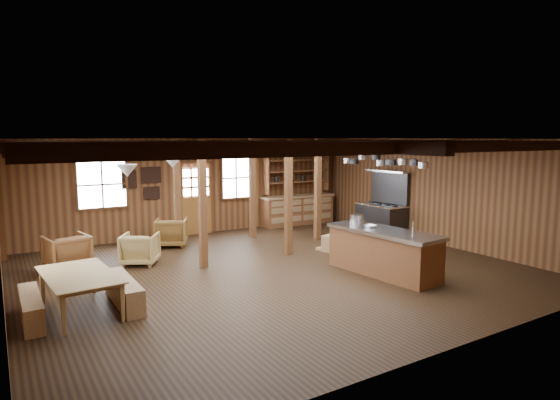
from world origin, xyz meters
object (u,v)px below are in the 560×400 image
Objects in this scene: commercial_range at (383,213)px; armchair_a at (67,252)px; armchair_b at (171,232)px; kitchen_island at (383,251)px; armchair_c at (140,249)px; dining_table at (82,293)px.

commercial_range reaches higher than armchair_a.
kitchen_island is at bearing 146.94° from armchair_b.
armchair_b is (-2.95, 4.76, -0.11)m from kitchen_island.
commercial_range is 2.44× the size of armchair_c.
armchair_c is at bearing 176.55° from commercial_range.
armchair_c is at bearing 155.38° from armchair_a.
dining_table is 2.90m from armchair_c.
armchair_a reaches higher than armchair_b.
kitchen_island reaches higher than armchair_b.
kitchen_island is 3.05× the size of armchair_a.
armchair_b is at bearing -100.64° from armchair_c.
kitchen_island is at bearing -133.55° from commercial_range.
kitchen_island reaches higher than dining_table.
commercial_range is (2.85, 3.00, 0.14)m from kitchen_island.
commercial_range is 2.22× the size of armchair_a.
armchair_a reaches higher than armchair_c.
armchair_a is at bearing 174.76° from commercial_range.
commercial_range is at bearing -81.36° from dining_table.
commercial_range reaches higher than dining_table.
commercial_range is 1.03× the size of dining_table.
commercial_range is 6.07m from armchair_b.
dining_table is at bearing 79.07° from armchair_b.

